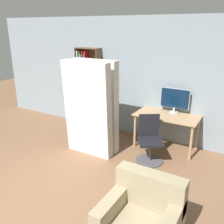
{
  "coord_description": "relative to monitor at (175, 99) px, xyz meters",
  "views": [
    {
      "loc": [
        2.52,
        -1.73,
        2.48
      ],
      "look_at": [
        0.42,
        1.84,
        1.05
      ],
      "focal_mm": 40.0,
      "sensor_mm": 36.0,
      "label": 1
    }
  ],
  "objects": [
    {
      "name": "ground_plane",
      "position": [
        -1.12,
        -3.24,
        -1.04
      ],
      "size": [
        16.0,
        16.0,
        0.0
      ],
      "primitive_type": "plane",
      "color": "brown"
    },
    {
      "name": "bookshelf",
      "position": [
        -2.25,
        0.02,
        -0.03
      ],
      "size": [
        0.63,
        0.25,
        1.99
      ],
      "color": "brown",
      "rests_on": "ground"
    },
    {
      "name": "monitor",
      "position": [
        0.0,
        0.0,
        0.0
      ],
      "size": [
        0.61,
        0.2,
        0.52
      ],
      "color": "#B7B7BC",
      "rests_on": "desk"
    },
    {
      "name": "wall_back",
      "position": [
        -1.12,
        0.15,
        0.31
      ],
      "size": [
        8.0,
        0.06,
        2.7
      ],
      "color": "gray",
      "rests_on": "ground"
    },
    {
      "name": "mattress_near",
      "position": [
        -1.33,
        -1.26,
        -0.09
      ],
      "size": [
        0.99,
        0.27,
        1.89
      ],
      "color": "silver",
      "rests_on": "ground"
    },
    {
      "name": "desk",
      "position": [
        -0.07,
        -0.22,
        -0.39
      ],
      "size": [
        1.3,
        0.67,
        0.75
      ],
      "color": "tan",
      "rests_on": "ground"
    },
    {
      "name": "office_chair",
      "position": [
        -0.16,
        -0.89,
        -0.68
      ],
      "size": [
        0.61,
        0.61,
        0.9
      ],
      "color": "#4C4C51",
      "rests_on": "ground"
    },
    {
      "name": "mattress_far",
      "position": [
        -1.33,
        -0.98,
        -0.09
      ],
      "size": [
        0.99,
        0.21,
        1.88
      ],
      "color": "silver",
      "rests_on": "ground"
    },
    {
      "name": "armchair",
      "position": [
        0.52,
        -2.8,
        -0.72
      ],
      "size": [
        0.85,
        0.8,
        0.85
      ],
      "color": "gray",
      "rests_on": "ground"
    }
  ]
}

